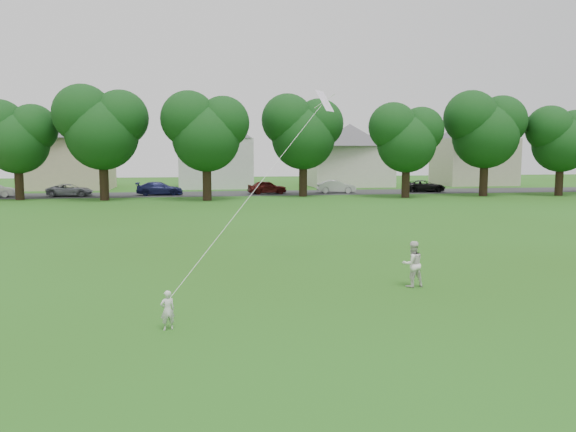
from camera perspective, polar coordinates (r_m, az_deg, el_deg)
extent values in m
plane|color=#254E12|center=(14.23, 0.74, -10.17)|extent=(160.00, 160.00, 0.00)
cube|color=#2D2D30|center=(55.62, -6.99, 2.26)|extent=(90.00, 7.00, 0.01)
imported|color=silver|center=(13.38, -12.14, -9.34)|extent=(0.39, 0.31, 0.93)
imported|color=silver|center=(17.50, 12.53, -4.78)|extent=(0.74, 0.61, 1.41)
plane|color=white|center=(20.59, 3.75, 11.60)|extent=(0.90, 0.97, 0.76)
cylinder|color=white|center=(16.56, -2.53, 3.76)|extent=(0.01, 0.01, 10.32)
cylinder|color=black|center=(53.19, -25.65, 3.26)|extent=(0.72, 0.72, 3.30)
cylinder|color=black|center=(50.09, -18.19, 3.68)|extent=(0.76, 0.76, 3.77)
cylinder|color=black|center=(47.95, -8.23, 3.70)|extent=(0.74, 0.74, 3.56)
cylinder|color=black|center=(51.88, 1.54, 4.01)|extent=(0.75, 0.75, 3.63)
cylinder|color=black|center=(51.57, 11.87, 3.67)|extent=(0.72, 0.72, 3.29)
cylinder|color=black|center=(55.43, 19.27, 3.88)|extent=(0.76, 0.76, 3.77)
cylinder|color=black|center=(58.70, 25.85, 3.47)|extent=(0.72, 0.72, 3.25)
imported|color=gray|center=(55.69, -21.26, 2.47)|extent=(4.10, 1.90, 1.14)
imported|color=#171A48|center=(54.62, -12.91, 2.74)|extent=(4.36, 1.79, 1.26)
imported|color=#4F110F|center=(54.97, -2.14, 2.94)|extent=(3.93, 1.89, 1.29)
imported|color=#B2B2B2|center=(56.29, 4.92, 2.99)|extent=(3.99, 1.77, 1.27)
imported|color=black|center=(59.29, 13.66, 2.98)|extent=(4.41, 2.21, 1.20)
cube|color=#C4B593|center=(66.82, -21.31, 4.97)|extent=(9.05, 6.91, 5.58)
pyramid|color=#4C4A4F|center=(66.96, -21.52, 9.98)|extent=(13.05, 13.05, 3.07)
cube|color=silver|center=(65.47, -7.42, 5.35)|extent=(8.17, 7.63, 5.63)
pyramid|color=#4C4A4F|center=(65.62, -7.49, 10.52)|extent=(11.78, 11.78, 3.09)
cube|color=silver|center=(67.98, 6.24, 5.06)|extent=(9.34, 6.95, 4.79)
pyramid|color=#4C4A4F|center=(68.04, 6.30, 9.29)|extent=(13.47, 13.47, 2.63)
cube|color=#B8B098|center=(73.93, 18.32, 5.25)|extent=(8.77, 6.91, 5.74)
pyramid|color=#4C4A4F|center=(74.08, 18.49, 9.91)|extent=(12.66, 12.66, 3.15)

